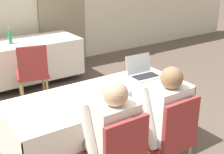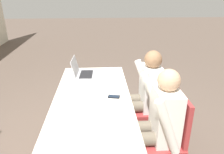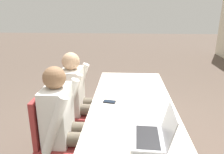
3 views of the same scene
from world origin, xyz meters
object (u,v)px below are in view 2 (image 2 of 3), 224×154
(laptop, at_px, (83,72))
(cell_phone, at_px, (114,97))
(person_checkered_shirt, at_px, (157,120))
(person_white_shirt, at_px, (144,92))
(chair_near_left, at_px, (166,134))
(chair_near_right, at_px, (152,104))

(laptop, distance_m, cell_phone, 0.72)
(person_checkered_shirt, distance_m, person_white_shirt, 0.59)
(cell_phone, distance_m, person_checkered_shirt, 0.52)
(chair_near_left, bearing_deg, person_white_shirt, -170.05)
(chair_near_left, distance_m, chair_near_right, 0.59)
(laptop, height_order, chair_near_left, laptop)
(chair_near_right, bearing_deg, person_white_shirt, -90.00)
(chair_near_left, bearing_deg, cell_phone, -125.21)
(laptop, bearing_deg, person_checkered_shirt, -139.80)
(chair_near_right, height_order, person_checkered_shirt, person_checkered_shirt)
(cell_phone, relative_size, person_checkered_shirt, 0.11)
(chair_near_left, bearing_deg, chair_near_right, -180.00)
(cell_phone, bearing_deg, chair_near_left, -113.84)
(laptop, bearing_deg, cell_phone, -147.23)
(chair_near_left, height_order, chair_near_right, same)
(cell_phone, relative_size, chair_near_right, 0.15)
(person_checkered_shirt, bearing_deg, chair_near_right, 170.05)
(cell_phone, height_order, chair_near_right, chair_near_right)
(cell_phone, bearing_deg, person_checkered_shirt, -120.55)
(person_checkered_shirt, relative_size, person_white_shirt, 1.00)
(laptop, xyz_separation_m, chair_near_right, (-0.38, -0.84, -0.28))
(chair_near_left, xyz_separation_m, chair_near_right, (0.59, 0.00, 0.00))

